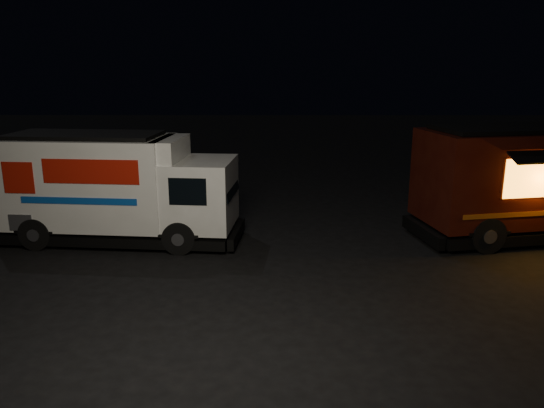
% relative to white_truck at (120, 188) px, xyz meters
% --- Properties ---
extents(ground, '(80.00, 80.00, 0.00)m').
position_rel_white_truck_xyz_m(ground, '(3.35, -3.22, -1.44)').
color(ground, black).
rests_on(ground, ground).
extents(white_truck, '(6.53, 2.71, 2.89)m').
position_rel_white_truck_xyz_m(white_truck, '(0.00, 0.00, 0.00)').
color(white_truck, white).
rests_on(white_truck, ground).
extents(red_truck, '(6.87, 3.59, 3.04)m').
position_rel_white_truck_xyz_m(red_truck, '(11.18, 0.44, 0.08)').
color(red_truck, '#361109').
rests_on(red_truck, ground).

